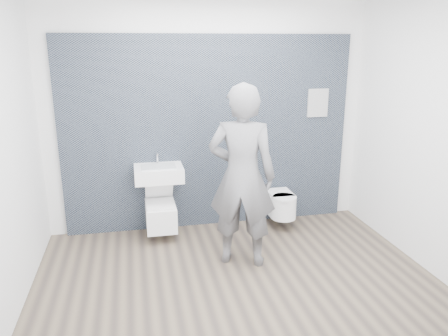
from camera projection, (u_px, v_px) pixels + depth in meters
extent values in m
plane|color=brown|center=(236.00, 279.00, 4.40)|extent=(4.00, 4.00, 0.00)
plane|color=white|center=(209.00, 118.00, 5.42)|extent=(4.00, 0.00, 4.00)
plane|color=white|center=(297.00, 199.00, 2.60)|extent=(4.00, 0.00, 4.00)
plane|color=white|center=(3.00, 155.00, 3.61)|extent=(0.00, 3.00, 3.00)
plane|color=white|center=(429.00, 135.00, 4.41)|extent=(0.00, 3.00, 3.00)
cube|color=black|center=(210.00, 223.00, 5.78)|extent=(3.60, 0.06, 2.40)
cube|color=white|center=(159.00, 174.00, 5.20)|extent=(0.57, 0.43, 0.17)
cube|color=silver|center=(159.00, 167.00, 5.15)|extent=(0.40, 0.29, 0.03)
cylinder|color=silver|center=(157.00, 158.00, 5.30)|extent=(0.02, 0.02, 0.14)
cylinder|color=silver|center=(157.00, 154.00, 5.23)|extent=(0.02, 0.10, 0.02)
cylinder|color=silver|center=(158.00, 180.00, 5.42)|extent=(0.04, 0.04, 0.11)
cube|color=white|center=(161.00, 216.00, 5.30)|extent=(0.36, 0.51, 0.30)
cylinder|color=silver|center=(161.00, 206.00, 5.23)|extent=(0.25, 0.25, 0.03)
cube|color=white|center=(160.00, 204.00, 5.22)|extent=(0.34, 0.41, 0.02)
cube|color=white|center=(159.00, 188.00, 5.30)|extent=(0.34, 0.24, 0.31)
cube|color=silver|center=(160.00, 217.00, 5.54)|extent=(0.09, 0.06, 0.08)
cube|color=white|center=(279.00, 203.00, 5.67)|extent=(0.32, 0.37, 0.26)
cylinder|color=white|center=(284.00, 208.00, 5.50)|extent=(0.32, 0.32, 0.26)
cube|color=white|center=(280.00, 193.00, 5.61)|extent=(0.30, 0.35, 0.03)
cylinder|color=white|center=(285.00, 198.00, 5.44)|extent=(0.30, 0.30, 0.03)
cube|color=silver|center=(275.00, 205.00, 5.84)|extent=(0.09, 0.06, 0.08)
cube|color=silver|center=(311.00, 216.00, 6.02)|extent=(0.27, 0.03, 0.36)
imported|color=slate|center=(242.00, 177.00, 4.50)|extent=(0.82, 0.68, 1.93)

